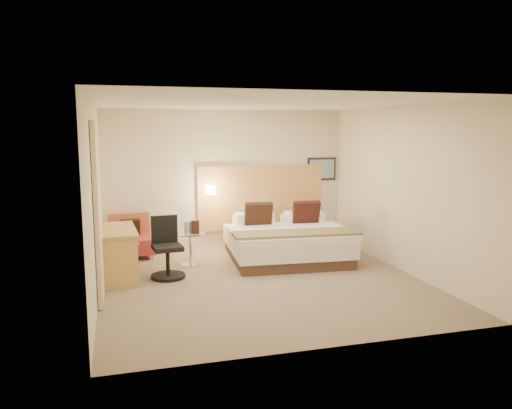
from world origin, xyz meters
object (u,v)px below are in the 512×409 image
object	(u,v)px
bed	(286,241)
lounge_chair	(131,240)
side_table	(190,247)
desk	(118,239)
desk_chair	(167,253)

from	to	relation	value
bed	lounge_chair	bearing A→B (deg)	162.36
side_table	desk	xyz separation A→B (m)	(-1.18, -0.43, 0.31)
bed	side_table	size ratio (longest dim) A/B	3.57
lounge_chair	desk_chair	world-z (taller)	desk_chair
desk_chair	side_table	bearing A→B (deg)	52.46
bed	desk	xyz separation A→B (m)	(-2.91, -0.42, 0.29)
bed	lounge_chair	xyz separation A→B (m)	(-2.69, 0.85, -0.02)
side_table	desk	distance (m)	1.29
bed	desk_chair	size ratio (longest dim) A/B	2.30
lounge_chair	desk	size ratio (longest dim) A/B	0.63
side_table	desk_chair	world-z (taller)	desk_chair
side_table	desk_chair	bearing A→B (deg)	-127.54
desk	desk_chair	bearing A→B (deg)	-12.58
desk	lounge_chair	bearing A→B (deg)	80.25
bed	desk	distance (m)	2.95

